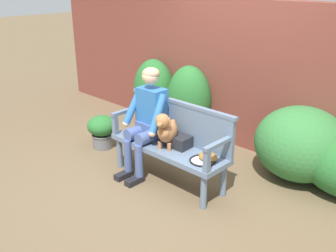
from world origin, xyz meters
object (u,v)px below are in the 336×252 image
garden_bench (168,151)px  tennis_racket (203,159)px  sports_bag (178,141)px  potted_plant (102,130)px  person_seated (148,117)px  dog_on_bench (166,130)px  baseball_glove (208,157)px

garden_bench → tennis_racket: (0.53, -0.01, 0.07)m
sports_bag → potted_plant: sports_bag is taller
garden_bench → person_seated: (-0.33, -0.01, 0.34)m
dog_on_bench → tennis_racket: (0.51, 0.04, -0.22)m
tennis_racket → garden_bench: bearing=179.1°
sports_bag → person_seated: bearing=-170.6°
tennis_racket → person_seated: bearing=-180.0°
person_seated → potted_plant: size_ratio=2.78×
dog_on_bench → baseball_glove: size_ratio=2.05×
garden_bench → sports_bag: size_ratio=5.48×
person_seated → sports_bag: 0.49m
sports_bag → garden_bench: bearing=-149.1°
baseball_glove → sports_bag: 0.47m
garden_bench → person_seated: size_ratio=1.16×
tennis_racket → potted_plant: 1.88m
garden_bench → potted_plant: (-1.34, 0.04, -0.12)m
sports_bag → potted_plant: (-1.44, -0.03, -0.25)m
person_seated → tennis_racket: person_seated is taller
tennis_racket → baseball_glove: baseball_glove is taller
dog_on_bench → potted_plant: size_ratio=0.94×
person_seated → sports_bag: size_ratio=4.74×
baseball_glove → sports_bag: size_ratio=0.79×
person_seated → dog_on_bench: 0.36m
person_seated → potted_plant: person_seated is taller
tennis_racket → potted_plant: bearing=178.6°
garden_bench → sports_bag: 0.18m
garden_bench → dog_on_bench: 0.29m
person_seated → dog_on_bench: bearing=-6.3°
person_seated → sports_bag: (0.44, 0.07, -0.20)m
garden_bench → baseball_glove: 0.59m
tennis_racket → baseball_glove: bearing=35.7°
potted_plant → tennis_racket: bearing=-1.4°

